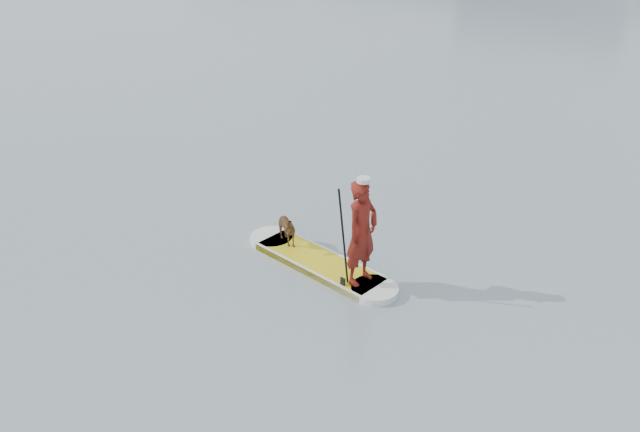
% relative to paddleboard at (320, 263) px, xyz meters
% --- Properties ---
extents(ground, '(140.00, 140.00, 0.00)m').
position_rel_paddleboard_xyz_m(ground, '(3.83, 1.01, -0.06)').
color(ground, slate).
rests_on(ground, ground).
extents(paddleboard, '(3.19, 1.52, 0.12)m').
position_rel_paddleboard_xyz_m(paddleboard, '(0.00, 0.00, 0.00)').
color(paddleboard, gold).
rests_on(paddleboard, ground).
extents(paddler, '(0.59, 0.75, 1.82)m').
position_rel_paddleboard_xyz_m(paddler, '(0.90, -0.27, 0.97)').
color(paddler, maroon).
rests_on(paddler, paddleboard).
extents(white_cap, '(0.22, 0.22, 0.07)m').
position_rel_paddleboard_xyz_m(white_cap, '(0.90, -0.27, 1.92)').
color(white_cap, silver).
rests_on(white_cap, paddler).
extents(dog, '(0.77, 0.67, 0.60)m').
position_rel_paddleboard_xyz_m(dog, '(-0.86, 0.26, 0.36)').
color(dog, brown).
rests_on(dog, paddleboard).
extents(paddle, '(0.12, 0.30, 2.00)m').
position_rel_paddleboard_xyz_m(paddle, '(0.69, -0.54, 0.74)').
color(paddle, black).
rests_on(paddle, ground).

